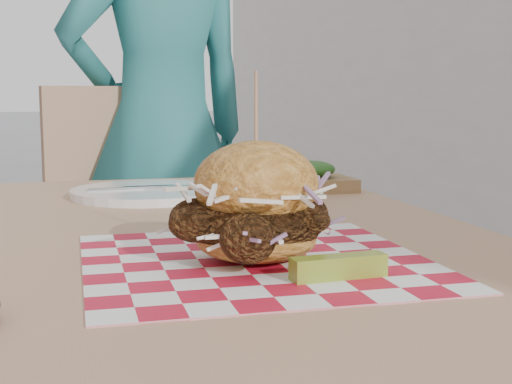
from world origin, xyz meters
TOP-DOWN VIEW (x-y plane):
  - diner at (-0.00, 0.98)m, footprint 0.70×0.58m
  - patio_table at (-0.12, -0.14)m, footprint 0.80×1.20m
  - patio_chair at (-0.14, 0.88)m, footprint 0.50×0.51m
  - paper_liner at (-0.06, -0.33)m, footprint 0.36×0.36m
  - sandwich at (-0.06, -0.33)m, footprint 0.17×0.17m
  - pickle_spear at (-0.01, -0.42)m, footprint 0.10×0.03m
  - place_setting at (-0.12, 0.19)m, footprint 0.27×0.27m
  - kraft_tray at (0.18, 0.20)m, footprint 0.15×0.12m

SIDE VIEW (x-z plane):
  - patio_chair at x=-0.14m, z-range 0.08..1.03m
  - patio_table at x=-0.12m, z-range 0.30..1.05m
  - paper_liner at x=-0.06m, z-range 0.75..0.75m
  - place_setting at x=-0.12m, z-range 0.75..0.77m
  - pickle_spear at x=-0.01m, z-range 0.75..0.77m
  - kraft_tray at x=0.18m, z-range 0.74..0.80m
  - sandwich at x=-0.06m, z-range 0.71..0.91m
  - diner at x=0.00m, z-range 0.00..1.65m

